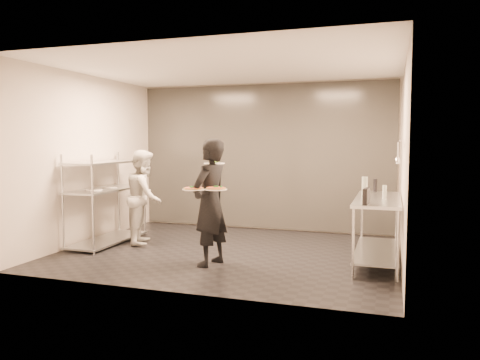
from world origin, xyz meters
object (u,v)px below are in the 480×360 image
(prep_counter, at_px, (377,219))
(waiter, at_px, (210,203))
(chef, at_px, (144,197))
(pizza_plate_far, at_px, (216,189))
(salad_plate, at_px, (214,162))
(pos_monitor, at_px, (366,196))
(bottle_clear, at_px, (385,192))
(pass_rack, at_px, (107,197))
(bottle_green, at_px, (365,187))
(bottle_dark, at_px, (375,185))
(pizza_plate_near, at_px, (194,189))

(prep_counter, height_order, waiter, waiter)
(prep_counter, distance_m, chef, 3.74)
(pizza_plate_far, bearing_deg, salad_plate, 113.38)
(chef, distance_m, pos_monitor, 3.73)
(bottle_clear, bearing_deg, pass_rack, 178.64)
(bottle_green, relative_size, bottle_clear, 1.52)
(salad_plate, bearing_deg, pos_monitor, -5.37)
(pass_rack, xyz_separation_m, salad_plate, (2.12, -0.52, 0.64))
(waiter, bearing_deg, bottle_dark, 141.99)
(pizza_plate_near, distance_m, bottle_clear, 2.57)
(chef, distance_m, pizza_plate_far, 2.10)
(pos_monitor, height_order, bottle_green, bottle_green)
(pizza_plate_near, distance_m, bottle_dark, 2.88)
(pos_monitor, bearing_deg, bottle_dark, 93.63)
(pizza_plate_far, distance_m, bottle_clear, 2.27)
(waiter, xyz_separation_m, bottle_clear, (2.26, 0.68, 0.15))
(waiter, xyz_separation_m, pos_monitor, (2.05, 0.07, 0.15))
(chef, distance_m, bottle_clear, 3.83)
(waiter, bearing_deg, pass_rack, -94.97)
(pass_rack, distance_m, pos_monitor, 4.28)
(pass_rack, relative_size, bottle_dark, 8.03)
(prep_counter, distance_m, waiter, 2.32)
(bottle_green, distance_m, bottle_dark, 0.77)
(waiter, xyz_separation_m, bottle_dark, (2.11, 1.59, 0.16))
(prep_counter, bearing_deg, bottle_dark, 94.70)
(prep_counter, bearing_deg, waiter, -160.08)
(waiter, distance_m, bottle_dark, 2.64)
(waiter, distance_m, salad_plate, 0.60)
(bottle_green, xyz_separation_m, bottle_clear, (0.27, -0.14, -0.05))
(pizza_plate_near, bearing_deg, waiter, 49.69)
(bottle_clear, bearing_deg, chef, 175.63)
(salad_plate, distance_m, bottle_dark, 2.55)
(chef, bearing_deg, pass_rack, 86.71)
(pass_rack, bearing_deg, salad_plate, -13.80)
(pos_monitor, relative_size, bottle_green, 0.97)
(bottle_clear, bearing_deg, salad_plate, -169.72)
(salad_plate, xyz_separation_m, bottle_green, (2.03, 0.56, -0.34))
(chef, bearing_deg, salad_plate, -135.50)
(prep_counter, distance_m, bottle_green, 0.48)
(pass_rack, height_order, salad_plate, pass_rack)
(pass_rack, xyz_separation_m, waiter, (2.16, -0.78, 0.10))
(bottle_green, bearing_deg, bottle_dark, 81.24)
(pass_rack, height_order, pos_monitor, pass_rack)
(chef, relative_size, salad_plate, 5.29)
(prep_counter, distance_m, bottle_dark, 0.89)
(salad_plate, bearing_deg, pass_rack, 166.20)
(pizza_plate_near, distance_m, salad_plate, 0.58)
(prep_counter, bearing_deg, bottle_green, 168.55)
(chef, bearing_deg, prep_counter, -113.38)
(chef, height_order, bottle_green, chef)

